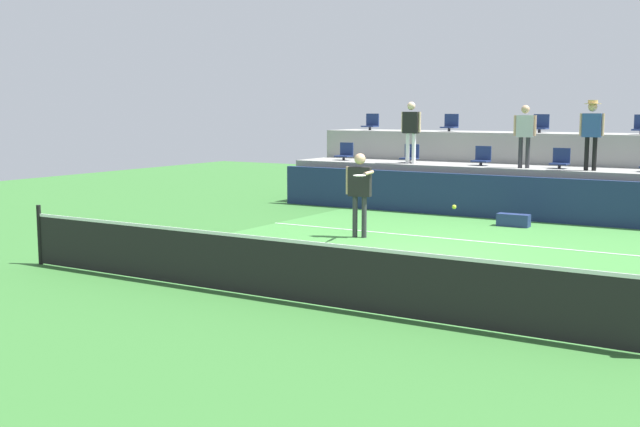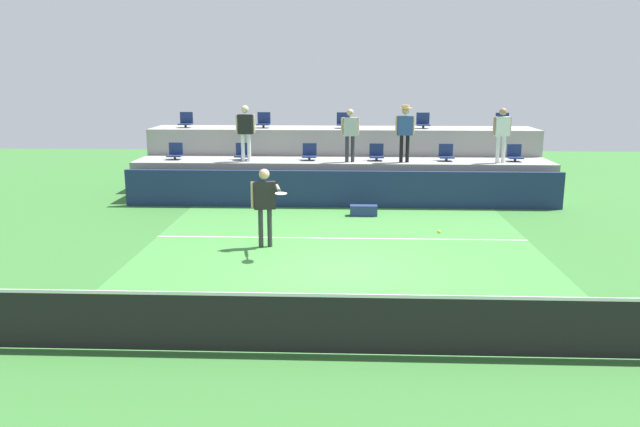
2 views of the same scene
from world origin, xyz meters
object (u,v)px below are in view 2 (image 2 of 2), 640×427
Objects in this scene: stadium_chair_upper_left at (264,121)px; spectator_with_hat at (405,127)px; stadium_chair_lower_mid_left at (309,153)px; stadium_chair_upper_far_right at (503,122)px; equipment_bag at (364,211)px; stadium_chair_upper_right at (423,122)px; spectator_in_grey at (502,130)px; tennis_ball at (439,232)px; stadium_chair_upper_center at (343,122)px; stadium_chair_lower_far_right at (515,154)px; stadium_chair_lower_mid_right at (376,154)px; spectator_in_white at (350,130)px; stadium_chair_lower_right at (446,154)px; stadium_chair_upper_far_left at (186,121)px; stadium_chair_lower_far_left at (175,152)px; spectator_leaning_on_rail at (245,128)px; stadium_chair_lower_left at (242,153)px; tennis_player at (265,199)px.

spectator_with_hat is at bearing -25.44° from stadium_chair_upper_left.
spectator_with_hat is (2.93, -0.38, 0.85)m from stadium_chair_lower_mid_left.
stadium_chair_upper_far_right is 0.68× the size of equipment_bag.
stadium_chair_upper_right is 3.04m from spectator_in_grey.
tennis_ball is at bearing -72.79° from stadium_chair_lower_mid_left.
spectator_with_hat is 3.18m from equipment_bag.
stadium_chair_lower_far_right is at bearing -18.65° from stadium_chair_upper_center.
stadium_chair_lower_mid_right is 1.19m from spectator_in_white.
spectator_in_grey is at bearing -16.22° from stadium_chair_upper_left.
stadium_chair_lower_right is 8.83m from stadium_chair_upper_far_left.
stadium_chair_lower_mid_right is 4.73m from stadium_chair_upper_far_right.
stadium_chair_upper_left is (-1.66, 1.80, 0.85)m from stadium_chair_lower_mid_left.
stadium_chair_upper_far_left is 12.92m from tennis_ball.
tennis_ball is (4.43, -10.74, -1.07)m from stadium_chair_upper_left.
equipment_bag is (3.32, -4.14, -2.16)m from stadium_chair_upper_left.
spectator_leaning_on_rail reaches higher than stadium_chair_lower_far_left.
spectator_in_grey reaches higher than stadium_chair_lower_mid_right.
stadium_chair_upper_center is at bearing 0.00° from stadium_chair_upper_left.
spectator_in_white reaches higher than stadium_chair_lower_left.
stadium_chair_lower_far_left is 6.50m from equipment_bag.
spectator_in_grey is at bearing -3.76° from stadium_chair_lower_mid_left.
stadium_chair_upper_center reaches higher than stadium_chair_lower_mid_right.
spectator_leaning_on_rail reaches higher than stadium_chair_lower_mid_right.
stadium_chair_lower_mid_right is 0.32× the size of spectator_in_white.
spectator_with_hat reaches higher than spectator_leaning_on_rail.
stadium_chair_upper_left is at bearing 143.26° from spectator_in_white.
tennis_player is at bearing -131.06° from stadium_chair_lower_right.
stadium_chair_upper_left reaches higher than stadium_chair_lower_left.
stadium_chair_upper_left is 1.00× the size of stadium_chair_upper_center.
stadium_chair_upper_right reaches higher than stadium_chair_lower_mid_right.
stadium_chair_upper_left is 5.08m from spectator_with_hat.
stadium_chair_lower_mid_right is 1.00× the size of stadium_chair_lower_far_right.
spectator_leaning_on_rail is 25.19× the size of tennis_ball.
spectator_in_white is 23.74× the size of tennis_ball.
stadium_chair_lower_mid_right is 0.31× the size of spectator_in_grey.
tennis_player is (-4.95, -5.68, -0.33)m from stadium_chair_lower_right.
stadium_chair_lower_right is 1.00× the size of stadium_chair_lower_far_right.
stadium_chair_lower_mid_right is at bearing -25.57° from stadium_chair_upper_left.
stadium_chair_lower_right is (4.27, 0.00, 0.00)m from stadium_chair_lower_mid_left.
tennis_player is at bearing -124.28° from spectator_with_hat.
stadium_chair_upper_center is 0.28× the size of tennis_player.
stadium_chair_upper_left is (-5.93, 1.80, 0.85)m from stadium_chair_lower_right.
tennis_player is at bearing -75.79° from stadium_chair_lower_left.
stadium_chair_lower_far_left is at bearing 176.03° from spectator_in_white.
stadium_chair_lower_left is 6.39m from stadium_chair_lower_right.
tennis_player is (3.65, -7.48, -1.18)m from stadium_chair_upper_far_left.
stadium_chair_lower_mid_left is 1.00× the size of stadium_chair_upper_far_left.
tennis_ball is (0.67, -8.94, -0.22)m from stadium_chair_lower_mid_right.
stadium_chair_lower_far_right is 0.30× the size of spectator_leaning_on_rail.
stadium_chair_lower_far_left is 1.99m from stadium_chair_upper_far_left.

